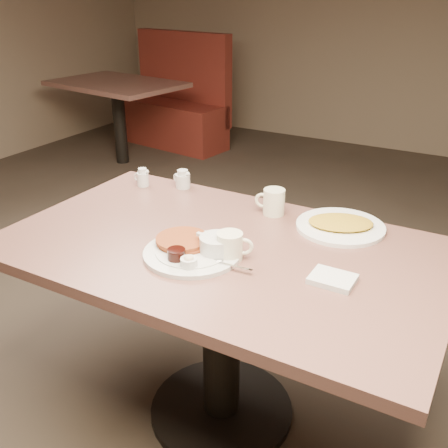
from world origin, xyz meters
The scene contains 10 objects.
room centered at (0.00, 0.00, 1.40)m, with size 7.04×8.04×2.84m.
diner_table centered at (0.00, 0.00, 0.58)m, with size 1.50×0.90×0.75m.
main_plate centered at (-0.04, -0.10, 0.77)m, with size 0.40×0.34×0.07m.
coffee_mug_near centered at (0.07, -0.07, 0.80)m, with size 0.13×0.11×0.09m.
napkin centered at (0.41, -0.04, 0.76)m, with size 0.13×0.10×0.02m.
coffee_mug_far centered at (0.04, 0.32, 0.80)m, with size 0.12×0.10×0.10m.
creamer_left centered at (-0.58, 0.32, 0.79)m, with size 0.08×0.06×0.08m.
creamer_right centered at (-0.41, 0.39, 0.79)m, with size 0.10×0.08×0.08m.
hash_plate centered at (0.31, 0.32, 0.76)m, with size 0.42×0.42×0.04m.
booth_back_left centered at (-2.31, 2.99, 0.41)m, with size 1.33×1.50×1.12m.
Camera 1 is at (0.78, -1.36, 1.56)m, focal length 41.72 mm.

